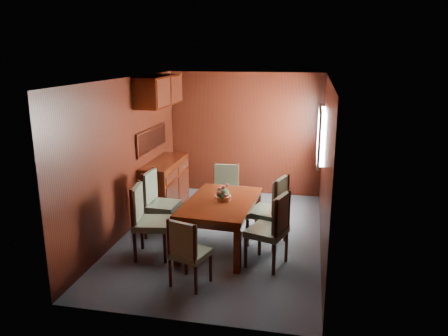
% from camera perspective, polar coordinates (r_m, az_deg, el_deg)
% --- Properties ---
extents(ground, '(4.50, 4.50, 0.00)m').
position_cam_1_polar(ground, '(6.87, -0.29, -8.86)').
color(ground, '#3B4750').
rests_on(ground, ground).
extents(room_shell, '(3.06, 4.52, 2.41)m').
position_cam_1_polar(room_shell, '(6.73, -0.60, 5.17)').
color(room_shell, black).
rests_on(room_shell, ground).
extents(sideboard, '(0.48, 1.40, 0.90)m').
position_cam_1_polar(sideboard, '(7.94, -7.68, -2.21)').
color(sideboard, '#341106').
rests_on(sideboard, ground).
extents(dining_table, '(1.04, 1.58, 0.71)m').
position_cam_1_polar(dining_table, '(6.29, -0.42, -5.16)').
color(dining_table, '#341106').
rests_on(dining_table, ground).
extents(chair_left_near, '(0.54, 0.56, 1.04)m').
position_cam_1_polar(chair_left_near, '(6.13, -10.12, -6.30)').
color(chair_left_near, black).
rests_on(chair_left_near, ground).
extents(chair_left_far, '(0.48, 0.50, 1.03)m').
position_cam_1_polar(chair_left_far, '(6.81, -8.71, -4.10)').
color(chair_left_far, black).
rests_on(chair_left_far, ground).
extents(chair_right_near, '(0.59, 0.61, 1.03)m').
position_cam_1_polar(chair_right_near, '(5.78, 6.36, -7.55)').
color(chair_right_near, black).
rests_on(chair_right_near, ground).
extents(chair_right_far, '(0.62, 0.63, 1.06)m').
position_cam_1_polar(chair_right_far, '(6.39, 6.34, -5.12)').
color(chair_right_far, black).
rests_on(chair_right_far, ground).
extents(chair_head, '(0.52, 0.51, 0.89)m').
position_cam_1_polar(chair_head, '(5.31, -4.85, -10.55)').
color(chair_head, black).
rests_on(chair_head, ground).
extents(chair_foot, '(0.47, 0.45, 0.94)m').
position_cam_1_polar(chair_foot, '(7.40, 0.21, -2.73)').
color(chair_foot, black).
rests_on(chair_foot, ground).
extents(flower_centerpiece, '(0.26, 0.26, 0.26)m').
position_cam_1_polar(flower_centerpiece, '(6.23, -0.15, -3.16)').
color(flower_centerpiece, '#BD6139').
rests_on(flower_centerpiece, dining_table).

